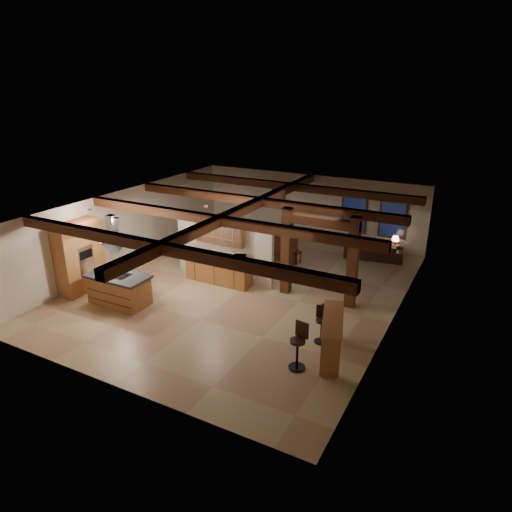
{
  "coord_description": "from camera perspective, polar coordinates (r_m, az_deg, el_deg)",
  "views": [
    {
      "loc": [
        7.06,
        -12.21,
        6.56
      ],
      "look_at": [
        0.27,
        0.5,
        1.08
      ],
      "focal_mm": 32.0,
      "sensor_mm": 36.0,
      "label": 1
    }
  ],
  "objects": [
    {
      "name": "partition_wall",
      "position": [
        16.01,
        -4.01,
        0.83
      ],
      "size": [
        3.8,
        0.18,
        2.2
      ],
      "primitive_type": "cube",
      "color": "beige",
      "rests_on": "ground"
    },
    {
      "name": "ceiling_beams",
      "position": [
        14.61,
        -1.87,
        5.73
      ],
      "size": [
        10.0,
        12.0,
        0.28
      ],
      "color": "#3F1C0F",
      "rests_on": "room_walls"
    },
    {
      "name": "recessed_cans",
      "position": [
        14.54,
        -14.48,
        5.45
      ],
      "size": [
        3.16,
        2.46,
        0.03
      ],
      "color": "silver",
      "rests_on": "room_walls"
    },
    {
      "name": "sofa",
      "position": [
        18.72,
        14.5,
        0.69
      ],
      "size": [
        2.37,
        1.22,
        0.66
      ],
      "primitive_type": "imported",
      "rotation": [
        0.0,
        0.0,
        3.3
      ],
      "color": "black",
      "rests_on": "ground"
    },
    {
      "name": "upper_display_cabinet",
      "position": [
        15.62,
        -4.44,
        3.21
      ],
      "size": [
        1.8,
        0.36,
        0.95
      ],
      "color": "olive",
      "rests_on": "partition_wall"
    },
    {
      "name": "table_lamp",
      "position": [
        18.84,
        17.05,
        2.09
      ],
      "size": [
        0.29,
        0.29,
        0.35
      ],
      "color": "black",
      "rests_on": "side_table"
    },
    {
      "name": "side_table",
      "position": [
        19.01,
        16.88,
        0.59
      ],
      "size": [
        0.51,
        0.51,
        0.56
      ],
      "primitive_type": "cube",
      "rotation": [
        0.0,
        0.0,
        0.14
      ],
      "color": "#3F1C0F",
      "rests_on": "ground"
    },
    {
      "name": "range_hood",
      "position": [
        14.54,
        -17.24,
        0.66
      ],
      "size": [
        1.1,
        1.1,
        1.4
      ],
      "color": "silver",
      "rests_on": "room_walls"
    },
    {
      "name": "dining_chairs",
      "position": [
        17.46,
        2.03,
        0.72
      ],
      "size": [
        1.88,
        1.88,
        1.11
      ],
      "color": "#3F1C0F",
      "rests_on": "ground"
    },
    {
      "name": "microwave",
      "position": [
        15.29,
        -2.01,
        -0.28
      ],
      "size": [
        0.5,
        0.44,
        0.23
      ],
      "primitive_type": "imported",
      "rotation": [
        0.0,
        0.0,
        3.57
      ],
      "color": "silver",
      "rests_on": "back_counter"
    },
    {
      "name": "bar_stool_c",
      "position": [
        12.49,
        8.65,
        -8.33
      ],
      "size": [
        0.36,
        0.36,
        1.04
      ],
      "color": "black",
      "rests_on": "ground"
    },
    {
      "name": "ground",
      "position": [
        15.56,
        -1.75,
        -4.13
      ],
      "size": [
        12.0,
        12.0,
        0.0
      ],
      "primitive_type": "plane",
      "color": "tan",
      "rests_on": "ground"
    },
    {
      "name": "bar_stool_b",
      "position": [
        12.44,
        8.2,
        -8.42
      ],
      "size": [
        0.39,
        0.4,
        1.04
      ],
      "color": "black",
      "rests_on": "ground"
    },
    {
      "name": "back_counter",
      "position": [
        15.93,
        -4.69,
        -1.71
      ],
      "size": [
        2.5,
        0.66,
        0.94
      ],
      "color": "olive",
      "rests_on": "ground"
    },
    {
      "name": "bar_stool_a",
      "position": [
        11.29,
        5.33,
        -11.1
      ],
      "size": [
        0.42,
        0.44,
        1.2
      ],
      "color": "black",
      "rests_on": "ground"
    },
    {
      "name": "bar_counter",
      "position": [
        11.81,
        9.51,
        -9.13
      ],
      "size": [
        1.08,
        2.1,
        1.07
      ],
      "color": "olive",
      "rests_on": "ground"
    },
    {
      "name": "dining_table",
      "position": [
        17.55,
        2.02,
        -0.05
      ],
      "size": [
        1.85,
        1.12,
        0.62
      ],
      "primitive_type": "imported",
      "rotation": [
        0.0,
        0.0,
        -0.07
      ],
      "color": "#38180E",
      "rests_on": "ground"
    },
    {
      "name": "room_walls",
      "position": [
        14.9,
        -1.82,
        2.09
      ],
      "size": [
        12.0,
        12.0,
        12.0
      ],
      "color": "beige",
      "rests_on": "ground"
    },
    {
      "name": "timber_posts",
      "position": [
        14.33,
        7.89,
        1.06
      ],
      "size": [
        2.5,
        0.3,
        2.9
      ],
      "color": "#3F1C0F",
      "rests_on": "ground"
    },
    {
      "name": "framed_art",
      "position": [
        20.65,
        2.81,
        7.18
      ],
      "size": [
        0.65,
        0.05,
        0.85
      ],
      "color": "#3F1C0F",
      "rests_on": "room_walls"
    },
    {
      "name": "back_windows",
      "position": [
        19.31,
        14.43,
        4.97
      ],
      "size": [
        2.7,
        0.07,
        1.7
      ],
      "color": "#3F1C0F",
      "rests_on": "room_walls"
    },
    {
      "name": "pantry_cabinet",
      "position": [
        16.09,
        -21.19,
        -0.12
      ],
      "size": [
        0.67,
        1.6,
        2.4
      ],
      "color": "olive",
      "rests_on": "ground"
    },
    {
      "name": "kitchen_island",
      "position": [
        15.01,
        -16.72,
        -3.96
      ],
      "size": [
        1.99,
        1.08,
        0.98
      ],
      "color": "olive",
      "rests_on": "ground"
    }
  ]
}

